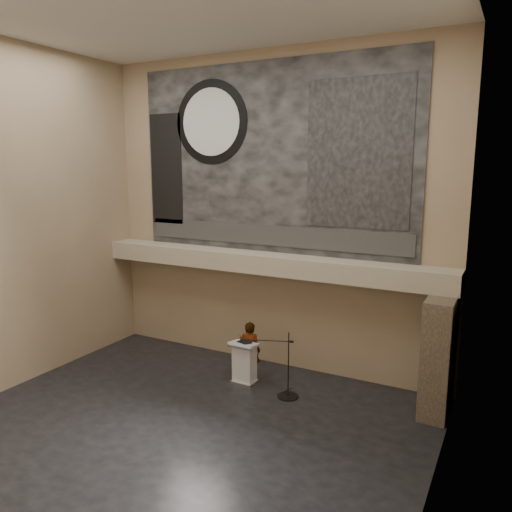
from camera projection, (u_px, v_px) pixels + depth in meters
The scene contains 20 objects.
floor at pixel (187, 425), 10.79m from camera, with size 10.00×10.00×0.00m, color black.
ceiling at pixel (175, 3), 9.24m from camera, with size 10.00×10.00×0.00m, color silver.
wall_back at pixel (270, 213), 13.49m from camera, with size 10.00×0.02×8.50m, color #8D795A.
wall_left at pixel (17, 218), 12.32m from camera, with size 0.02×8.00×8.50m, color #8D795A.
wall_right at pixel (444, 250), 7.71m from camera, with size 0.02×8.00×8.50m, color #8D795A.
soffit at pixel (263, 263), 13.38m from camera, with size 10.00×0.80×0.50m, color tan.
sprinkler_left at pixel (212, 268), 14.12m from camera, with size 0.04×0.04×0.06m, color #B2893D.
sprinkler_right at pixel (329, 281), 12.51m from camera, with size 0.04×0.04×0.06m, color #B2893D.
banner at pixel (270, 159), 13.20m from camera, with size 8.00×0.05×5.00m, color black.
banner_text_strip at pixel (269, 235), 13.54m from camera, with size 7.76×0.02×0.55m, color #2B2B2B.
banner_clock_rim at pixel (211, 122), 13.81m from camera, with size 2.30×2.30×0.02m, color black.
banner_clock_face at pixel (211, 122), 13.79m from camera, with size 1.84×1.84×0.02m, color silver.
banner_building_print at pixel (358, 154), 12.04m from camera, with size 2.60×0.02×3.60m, color black.
banner_brick_print at pixel (166, 169), 14.79m from camera, with size 1.10×0.02×3.20m, color black.
stone_pier at pixel (439, 355), 11.14m from camera, with size 0.60×1.40×2.70m, color #403527.
lectern at pixel (244, 363), 12.75m from camera, with size 0.70×0.51×1.13m.
binder at pixel (245, 342), 12.63m from camera, with size 0.32×0.25×0.04m, color black.
papers at pixel (241, 342), 12.70m from camera, with size 0.21×0.29×0.01m, color white.
speaker_person at pixel (250, 350), 12.99m from camera, with size 0.57×0.37×1.55m, color white.
mic_stand at pixel (286, 388), 12.06m from camera, with size 1.34×0.68×1.63m.
Camera 1 is at (5.99, -8.08, 5.57)m, focal length 35.00 mm.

